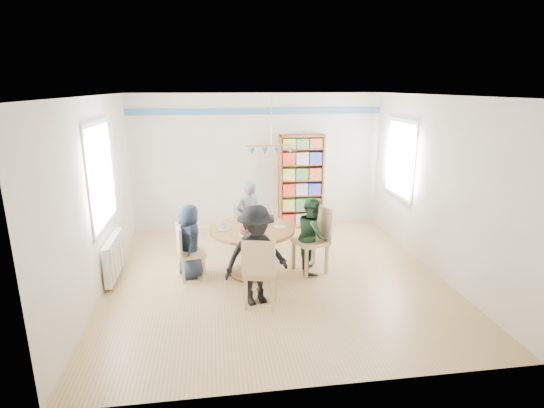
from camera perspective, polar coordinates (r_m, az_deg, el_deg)
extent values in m
plane|color=tan|center=(6.61, 0.49, -9.74)|extent=(5.00, 5.00, 0.00)
plane|color=white|center=(5.97, 0.55, 14.37)|extent=(5.00, 5.00, 0.00)
plane|color=white|center=(8.58, -1.97, 5.67)|extent=(5.00, 0.00, 5.00)
plane|color=white|center=(3.82, 6.15, -7.28)|extent=(5.00, 0.00, 5.00)
plane|color=white|center=(6.30, -22.60, 0.80)|extent=(0.00, 5.00, 5.00)
plane|color=white|center=(6.97, 21.32, 2.27)|extent=(0.00, 5.00, 5.00)
cube|color=teal|center=(8.44, -2.02, 12.35)|extent=(5.00, 0.02, 0.12)
cube|color=white|center=(6.52, -22.08, 3.60)|extent=(0.03, 1.32, 1.52)
cube|color=white|center=(6.52, -21.91, 3.61)|extent=(0.01, 1.20, 1.40)
cube|color=white|center=(8.06, 16.93, 5.80)|extent=(0.03, 1.12, 1.42)
cube|color=white|center=(8.05, 16.80, 5.80)|extent=(0.01, 1.00, 1.30)
cylinder|color=gold|center=(6.49, -0.13, 11.16)|extent=(0.01, 0.01, 0.75)
cylinder|color=gold|center=(6.52, -0.12, 7.87)|extent=(0.80, 0.02, 0.02)
cone|color=#4286B9|center=(6.50, -2.76, 7.11)|extent=(0.11, 0.11, 0.10)
cone|color=#4286B9|center=(6.52, -1.00, 7.16)|extent=(0.11, 0.11, 0.10)
cone|color=#4286B9|center=(6.55, 0.75, 7.19)|extent=(0.11, 0.11, 0.10)
cone|color=#4286B9|center=(6.58, 2.48, 7.22)|extent=(0.11, 0.11, 0.10)
cube|color=silver|center=(6.85, -20.48, -6.63)|extent=(0.10, 1.00, 0.60)
cube|color=silver|center=(6.48, -20.69, -7.95)|extent=(0.02, 0.06, 0.56)
cube|color=silver|center=(6.66, -20.33, -7.27)|extent=(0.02, 0.06, 0.56)
cube|color=silver|center=(6.84, -19.99, -6.63)|extent=(0.02, 0.06, 0.56)
cube|color=silver|center=(7.02, -19.67, -6.02)|extent=(0.02, 0.06, 0.56)
cube|color=silver|center=(7.21, -19.37, -5.44)|extent=(0.02, 0.06, 0.56)
cylinder|color=olive|center=(6.45, -2.70, -3.45)|extent=(1.30, 1.30, 0.05)
cylinder|color=olive|center=(6.58, -2.66, -6.54)|extent=(0.16, 0.16, 0.70)
cylinder|color=olive|center=(6.71, -2.62, -9.15)|extent=(0.70, 0.70, 0.04)
cube|color=#D7B684|center=(6.50, -10.76, -6.55)|extent=(0.45, 0.45, 0.05)
cube|color=#D7B684|center=(6.40, -12.38, -4.84)|extent=(0.11, 0.38, 0.45)
cube|color=#D7B684|center=(6.47, -9.09, -8.63)|extent=(0.04, 0.04, 0.39)
cube|color=#D7B684|center=(6.75, -9.59, -7.61)|extent=(0.04, 0.04, 0.39)
cube|color=#D7B684|center=(6.43, -11.81, -8.94)|extent=(0.04, 0.04, 0.39)
cube|color=#D7B684|center=(6.71, -12.19, -7.89)|extent=(0.04, 0.04, 0.39)
cube|color=#D7B684|center=(6.64, 5.18, -5.04)|extent=(0.59, 0.59, 0.05)
cube|color=#D7B684|center=(6.66, 6.74, -2.51)|extent=(0.20, 0.45, 0.55)
cube|color=#D7B684|center=(6.79, 2.92, -6.87)|extent=(0.06, 0.06, 0.47)
cube|color=#D7B684|center=(6.50, 4.64, -7.96)|extent=(0.06, 0.06, 0.47)
cube|color=#D7B684|center=(6.97, 5.57, -6.29)|extent=(0.06, 0.06, 0.47)
cube|color=#D7B684|center=(6.69, 7.35, -7.32)|extent=(0.06, 0.06, 0.47)
cube|color=#D7B684|center=(7.43, -3.35, -3.54)|extent=(0.45, 0.45, 0.04)
cube|color=#D7B684|center=(7.51, -3.81, -1.56)|extent=(0.37, 0.13, 0.44)
cube|color=#D7B684|center=(7.32, -4.04, -5.57)|extent=(0.04, 0.04, 0.38)
cube|color=#D7B684|center=(7.41, -1.84, -5.26)|extent=(0.04, 0.04, 0.38)
cube|color=#D7B684|center=(7.58, -4.78, -4.81)|extent=(0.04, 0.04, 0.38)
cube|color=#D7B684|center=(7.68, -2.65, -4.52)|extent=(0.04, 0.04, 0.38)
cube|color=#D7B684|center=(5.66, -1.53, -9.16)|extent=(0.52, 0.52, 0.05)
cube|color=#D7B684|center=(5.38, -1.83, -7.56)|extent=(0.42, 0.14, 0.51)
cube|color=#D7B684|center=(5.90, 0.40, -10.65)|extent=(0.05, 0.05, 0.44)
cube|color=#D7B684|center=(5.94, -2.98, -10.48)|extent=(0.05, 0.05, 0.44)
cube|color=#D7B684|center=(5.59, 0.04, -12.21)|extent=(0.05, 0.05, 0.44)
cube|color=#D7B684|center=(5.64, -3.54, -12.01)|extent=(0.05, 0.05, 0.44)
imported|color=#162032|center=(6.53, -11.01, -4.91)|extent=(0.45, 0.61, 1.14)
imported|color=#18301C|center=(6.62, 5.44, -4.14)|extent=(0.51, 0.62, 1.20)
imported|color=gray|center=(7.30, -3.16, -1.84)|extent=(0.54, 0.43, 1.29)
imported|color=black|center=(5.60, -2.14, -6.93)|extent=(0.98, 0.73, 1.36)
cube|color=brown|center=(8.56, 1.08, 2.91)|extent=(0.04, 0.27, 1.90)
cube|color=brown|center=(8.74, 6.72, 3.07)|extent=(0.04, 0.27, 1.90)
cube|color=brown|center=(8.48, 4.05, 9.14)|extent=(0.90, 0.27, 0.04)
cube|color=brown|center=(8.88, 3.82, -2.81)|extent=(0.90, 0.27, 0.05)
cube|color=brown|center=(8.76, 3.76, 3.18)|extent=(0.90, 0.02, 1.90)
cube|color=brown|center=(8.78, 3.86, -0.74)|extent=(0.85, 0.25, 0.02)
cube|color=brown|center=(8.70, 3.90, 1.25)|extent=(0.85, 0.25, 0.02)
cube|color=brown|center=(8.63, 3.93, 3.29)|extent=(0.85, 0.25, 0.02)
cube|color=brown|center=(8.56, 3.97, 5.36)|extent=(0.85, 0.25, 0.02)
cube|color=brown|center=(8.51, 4.01, 7.45)|extent=(0.85, 0.25, 0.02)
cube|color=red|center=(8.77, 2.13, -2.04)|extent=(0.25, 0.20, 0.23)
cube|color=beige|center=(8.82, 3.86, -1.96)|extent=(0.25, 0.20, 0.23)
cube|color=navy|center=(8.88, 5.57, -1.88)|extent=(0.25, 0.20, 0.23)
cube|color=#B0AF46|center=(8.68, 2.15, -0.03)|extent=(0.25, 0.20, 0.23)
cube|color=#3A6538|center=(8.73, 3.90, 0.03)|extent=(0.25, 0.20, 0.23)
cube|color=brown|center=(8.79, 5.63, 0.10)|extent=(0.25, 0.20, 0.23)
cube|color=red|center=(8.60, 2.17, 2.00)|extent=(0.25, 0.20, 0.23)
cube|color=beige|center=(8.65, 3.94, 2.05)|extent=(0.25, 0.20, 0.23)
cube|color=navy|center=(8.71, 5.68, 2.10)|extent=(0.25, 0.20, 0.23)
cube|color=#B0AF46|center=(8.53, 2.19, 4.06)|extent=(0.25, 0.20, 0.23)
cube|color=#3A6538|center=(8.58, 3.98, 4.10)|extent=(0.25, 0.20, 0.23)
cube|color=brown|center=(8.64, 5.74, 4.14)|extent=(0.25, 0.20, 0.23)
cube|color=red|center=(8.47, 2.21, 6.16)|extent=(0.25, 0.20, 0.23)
cube|color=beige|center=(8.53, 4.02, 6.19)|extent=(0.25, 0.20, 0.23)
cube|color=navy|center=(8.59, 5.80, 6.21)|extent=(0.25, 0.20, 0.23)
cube|color=#B0AF46|center=(8.43, 2.23, 8.15)|extent=(0.25, 0.20, 0.20)
cube|color=#3A6538|center=(8.48, 4.05, 8.17)|extent=(0.25, 0.20, 0.20)
cube|color=brown|center=(8.54, 5.85, 8.18)|extent=(0.25, 0.20, 0.20)
cylinder|color=white|center=(6.47, -3.17, -2.16)|extent=(0.11, 0.11, 0.21)
sphere|color=white|center=(6.44, -3.18, -1.25)|extent=(0.08, 0.08, 0.08)
cylinder|color=silver|center=(6.51, -1.87, -1.86)|extent=(0.06, 0.06, 0.25)
cylinder|color=#4286B9|center=(6.47, -1.88, -0.73)|extent=(0.03, 0.03, 0.03)
cylinder|color=white|center=(6.68, -2.53, -2.49)|extent=(0.27, 0.27, 0.01)
cylinder|color=maroon|center=(6.66, -2.53, -2.12)|extent=(0.21, 0.21, 0.08)
cylinder|color=white|center=(6.18, -3.29, -4.02)|extent=(0.27, 0.27, 0.01)
cylinder|color=maroon|center=(6.17, -3.30, -3.62)|extent=(0.21, 0.21, 0.08)
cylinder|color=white|center=(6.42, -6.51, -3.35)|extent=(0.18, 0.18, 0.01)
imported|color=white|center=(6.40, -6.52, -3.03)|extent=(0.11, 0.11, 0.09)
cylinder|color=white|center=(6.49, 1.06, -3.03)|extent=(0.18, 0.18, 0.01)
imported|color=white|center=(6.48, 1.06, -2.72)|extent=(0.09, 0.09, 0.08)
cylinder|color=white|center=(6.84, -3.04, -2.06)|extent=(0.18, 0.18, 0.01)
imported|color=white|center=(6.83, -3.05, -1.75)|extent=(0.11, 0.11, 0.09)
cylinder|color=white|center=(6.04, -2.32, -4.50)|extent=(0.18, 0.18, 0.01)
imported|color=white|center=(6.03, -2.32, -4.17)|extent=(0.09, 0.09, 0.08)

